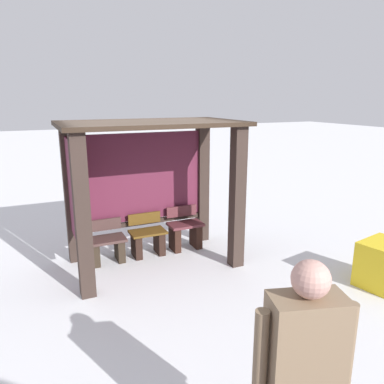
{
  "coord_description": "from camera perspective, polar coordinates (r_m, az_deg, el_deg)",
  "views": [
    {
      "loc": [
        -1.82,
        -5.58,
        2.72
      ],
      "look_at": [
        0.37,
        -0.74,
        1.37
      ],
      "focal_mm": 34.63,
      "sensor_mm": 36.0,
      "label": 1
    }
  ],
  "objects": [
    {
      "name": "ground_plane",
      "position": [
        6.46,
        -5.78,
        -10.71
      ],
      "size": [
        60.0,
        60.0,
        0.0
      ],
      "primitive_type": "plane",
      "color": "silver"
    },
    {
      "name": "bus_shelter",
      "position": [
        6.13,
        -7.61,
        3.25
      ],
      "size": [
        2.8,
        1.67,
        2.37
      ],
      "color": "#342722",
      "rests_on": "ground"
    },
    {
      "name": "bench_left_inside",
      "position": [
        6.51,
        -12.98,
        -8.1
      ],
      "size": [
        0.62,
        0.41,
        0.71
      ],
      "color": "#452F2C",
      "rests_on": "ground"
    },
    {
      "name": "bench_center_inside",
      "position": [
        6.67,
        -6.85,
        -7.21
      ],
      "size": [
        0.62,
        0.4,
        0.73
      ],
      "color": "#563B14",
      "rests_on": "ground"
    },
    {
      "name": "bench_right_inside",
      "position": [
        6.89,
        -1.08,
        -6.15
      ],
      "size": [
        0.62,
        0.4,
        0.77
      ],
      "color": "#57282D",
      "rests_on": "ground"
    },
    {
      "name": "person_walking",
      "position": [
        2.68,
        16.75,
        -24.41
      ],
      "size": [
        0.66,
        0.38,
        1.8
      ],
      "color": "#876E52",
      "rests_on": "ground"
    },
    {
      "name": "grit_bin",
      "position": [
        6.25,
        27.38,
        -9.84
      ],
      "size": [
        0.8,
        0.69,
        0.68
      ],
      "primitive_type": "cube",
      "rotation": [
        0.0,
        0.0,
        0.21
      ],
      "color": "yellow",
      "rests_on": "ground"
    }
  ]
}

